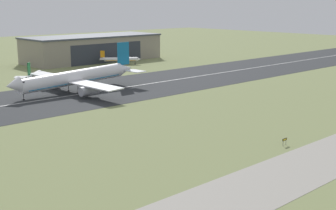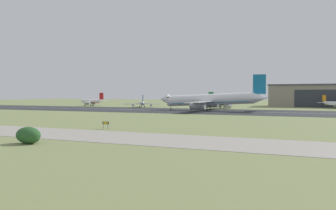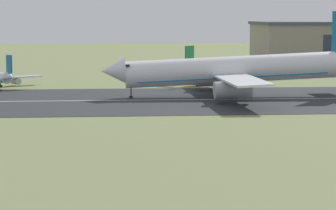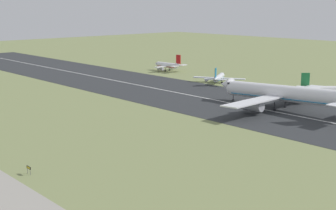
% 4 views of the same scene
% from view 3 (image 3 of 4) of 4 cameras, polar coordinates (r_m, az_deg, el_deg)
% --- Properties ---
extents(ground_plane, '(755.81, 755.81, 0.00)m').
position_cam_3_polar(ground_plane, '(103.06, 11.06, -3.26)').
color(ground_plane, '#7A8451').
extents(runway_strip, '(515.81, 50.65, 0.06)m').
position_cam_3_polar(runway_strip, '(162.76, 5.00, 0.41)').
color(runway_strip, '#2B2D30').
rests_on(runway_strip, ground_plane).
extents(runway_centreline, '(464.23, 0.70, 0.01)m').
position_cam_3_polar(runway_centreline, '(162.76, 5.00, 0.42)').
color(runway_centreline, silver).
rests_on(runway_centreline, runway_strip).
extents(airplane_landing, '(56.52, 56.09, 17.96)m').
position_cam_3_polar(airplane_landing, '(167.26, 4.69, 2.48)').
color(airplane_landing, white).
rests_on(airplane_landing, ground_plane).
extents(airplane_parked_far_east, '(18.74, 19.11, 9.79)m').
position_cam_3_polar(airplane_parked_far_east, '(197.12, 2.87, 2.36)').
color(airplane_parked_far_east, white).
rests_on(airplane_parked_far_east, ground_plane).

